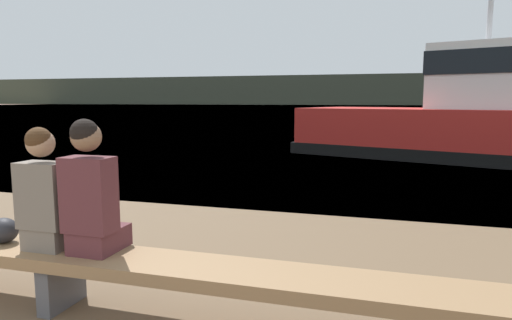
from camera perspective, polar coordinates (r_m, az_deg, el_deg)
name	(u,v)px	position (r m, az deg, el deg)	size (l,w,h in m)	color
water_surface	(381,106)	(126.36, 15.39, 6.55)	(240.00, 240.00, 0.00)	#5684A3
far_shoreline	(384,90)	(149.66, 15.65, 8.45)	(600.00, 12.00, 9.37)	#424738
bench_main	(60,259)	(3.95, -23.25, -11.35)	(7.35, 0.51, 0.47)	#8E6B47
person_left	(46,196)	(3.90, -24.73, -4.10)	(0.37, 0.42, 0.96)	#70665B
person_right	(91,194)	(3.64, -19.92, -3.99)	(0.37, 0.43, 1.02)	#56282D
shopping_bag	(3,230)	(4.28, -29.06, -7.69)	(0.25, 0.21, 0.21)	#232328
tugboat_red	(481,124)	(13.82, 26.36, 4.09)	(10.38, 6.26, 5.20)	red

